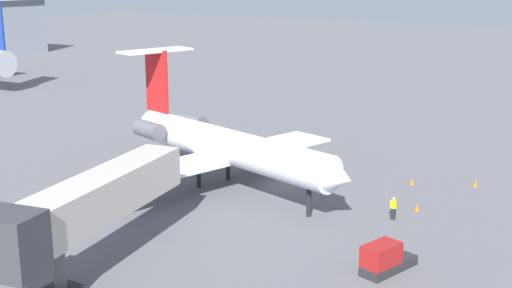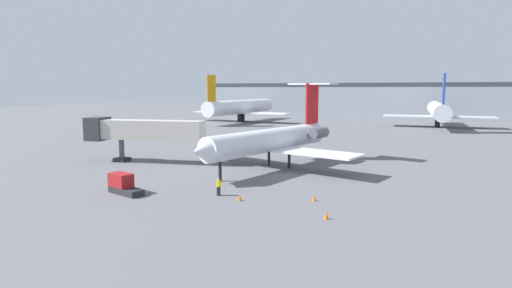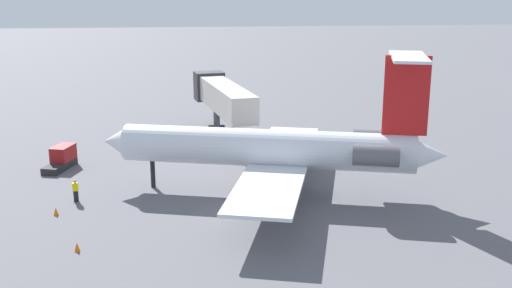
{
  "view_description": "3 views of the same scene",
  "coord_description": "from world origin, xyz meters",
  "px_view_note": "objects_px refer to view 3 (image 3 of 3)",
  "views": [
    {
      "loc": [
        -47.96,
        -27.07,
        17.26
      ],
      "look_at": [
        -2.15,
        0.47,
        3.79
      ],
      "focal_mm": 47.09,
      "sensor_mm": 36.0,
      "label": 1
    },
    {
      "loc": [
        14.33,
        -45.99,
        10.0
      ],
      "look_at": [
        -4.41,
        0.15,
        3.37
      ],
      "focal_mm": 29.18,
      "sensor_mm": 36.0,
      "label": 2
    },
    {
      "loc": [
        39.69,
        -3.69,
        15.44
      ],
      "look_at": [
        -5.16,
        1.75,
        3.5
      ],
      "focal_mm": 41.96,
      "sensor_mm": 36.0,
      "label": 3
    }
  ],
  "objects_px": {
    "regional_jet": "(277,147)",
    "traffic_cone_far": "(56,211)",
    "jet_bridge": "(222,96)",
    "baggage_tug_lead": "(62,159)",
    "ground_crew_marshaller": "(76,191)",
    "traffic_cone_near": "(77,247)"
  },
  "relations": [
    {
      "from": "regional_jet",
      "to": "traffic_cone_far",
      "type": "height_order",
      "value": "regional_jet"
    },
    {
      "from": "jet_bridge",
      "to": "baggage_tug_lead",
      "type": "relative_size",
      "value": 3.99
    },
    {
      "from": "ground_crew_marshaller",
      "to": "traffic_cone_far",
      "type": "xyz_separation_m",
      "value": [
        2.61,
        -0.95,
        -0.58
      ]
    },
    {
      "from": "regional_jet",
      "to": "traffic_cone_near",
      "type": "bearing_deg",
      "value": -57.12
    },
    {
      "from": "regional_jet",
      "to": "ground_crew_marshaller",
      "type": "height_order",
      "value": "regional_jet"
    },
    {
      "from": "traffic_cone_far",
      "to": "regional_jet",
      "type": "bearing_deg",
      "value": 98.91
    },
    {
      "from": "traffic_cone_near",
      "to": "jet_bridge",
      "type": "bearing_deg",
      "value": 158.93
    },
    {
      "from": "traffic_cone_far",
      "to": "traffic_cone_near",
      "type": "bearing_deg",
      "value": 21.51
    },
    {
      "from": "baggage_tug_lead",
      "to": "traffic_cone_far",
      "type": "xyz_separation_m",
      "value": [
        11.55,
        1.71,
        -0.56
      ]
    },
    {
      "from": "traffic_cone_near",
      "to": "traffic_cone_far",
      "type": "bearing_deg",
      "value": -158.49
    },
    {
      "from": "baggage_tug_lead",
      "to": "traffic_cone_near",
      "type": "distance_m",
      "value": 18.25
    },
    {
      "from": "ground_crew_marshaller",
      "to": "traffic_cone_near",
      "type": "xyz_separation_m",
      "value": [
        8.83,
        1.5,
        -0.58
      ]
    },
    {
      "from": "regional_jet",
      "to": "jet_bridge",
      "type": "distance_m",
      "value": 18.9
    },
    {
      "from": "traffic_cone_near",
      "to": "regional_jet",
      "type": "bearing_deg",
      "value": 122.88
    },
    {
      "from": "traffic_cone_near",
      "to": "traffic_cone_far",
      "type": "relative_size",
      "value": 1.0
    },
    {
      "from": "jet_bridge",
      "to": "traffic_cone_far",
      "type": "bearing_deg",
      "value": -31.56
    },
    {
      "from": "jet_bridge",
      "to": "traffic_cone_far",
      "type": "xyz_separation_m",
      "value": [
        21.16,
        -12.99,
        -4.12
      ]
    },
    {
      "from": "jet_bridge",
      "to": "ground_crew_marshaller",
      "type": "bearing_deg",
      "value": -33.0
    },
    {
      "from": "regional_jet",
      "to": "traffic_cone_near",
      "type": "xyz_separation_m",
      "value": [
        8.71,
        -13.47,
        -3.43
      ]
    },
    {
      "from": "jet_bridge",
      "to": "regional_jet",
      "type": "bearing_deg",
      "value": 8.92
    },
    {
      "from": "traffic_cone_near",
      "to": "traffic_cone_far",
      "type": "xyz_separation_m",
      "value": [
        -6.21,
        -2.45,
        0.0
      ]
    },
    {
      "from": "jet_bridge",
      "to": "ground_crew_marshaller",
      "type": "relative_size",
      "value": 9.99
    }
  ]
}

